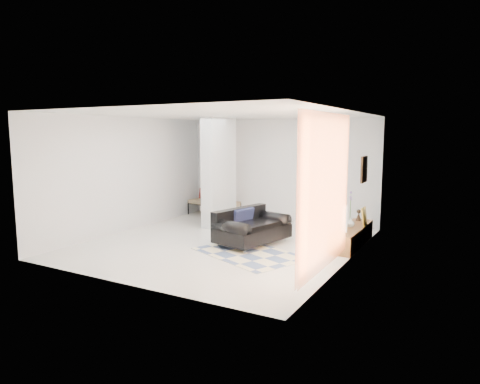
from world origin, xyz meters
The scene contains 17 objects.
floor centered at (0.00, 0.00, 0.00)m, with size 6.00×6.00×0.00m, color white.
ceiling centered at (0.00, 0.00, 2.80)m, with size 6.00×6.00×0.00m, color white.
wall_back centered at (0.00, 3.00, 1.40)m, with size 6.00×6.00×0.00m, color silver.
wall_front centered at (0.00, -3.00, 1.40)m, with size 6.00×6.00×0.00m, color silver.
wall_left centered at (-2.75, 0.00, 1.40)m, with size 6.00×6.00×0.00m, color silver.
wall_right centered at (2.75, 0.00, 1.40)m, with size 6.00×6.00×0.00m, color silver.
partition_column centered at (-1.10, 1.60, 1.40)m, with size 0.35×1.20×2.80m, color silver.
hallway_door centered at (-2.10, 2.96, 1.02)m, with size 0.85×0.06×2.04m, color beige.
curtain centered at (2.67, -1.15, 1.45)m, with size 2.55×2.55×0.00m, color #FF7E43.
wall_art centered at (2.72, 1.19, 1.65)m, with size 0.04×0.45×0.55m, color #38210F.
media_console centered at (2.52, 1.20, 0.20)m, with size 0.45×2.00×0.80m.
loveseat centered at (0.54, 0.24, 0.35)m, with size 1.31×1.81×0.76m.
daybed centered at (-1.93, 2.64, 0.43)m, with size 1.59×0.81×0.77m.
area_rug centered at (0.90, -0.49, 0.01)m, with size 2.13×1.42×0.01m, color beige.
cylinder_lamp centered at (2.50, 0.63, 0.67)m, with size 0.10×0.10×0.55m, color white.
bronze_figurine centered at (2.47, 1.93, 0.53)m, with size 0.13×0.13×0.26m, color #332316, non-canonical shape.
vase centered at (2.47, 1.16, 0.50)m, with size 0.19×0.19×0.20m, color white.
Camera 1 is at (4.77, -7.85, 2.38)m, focal length 32.00 mm.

